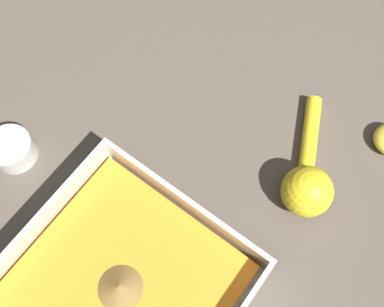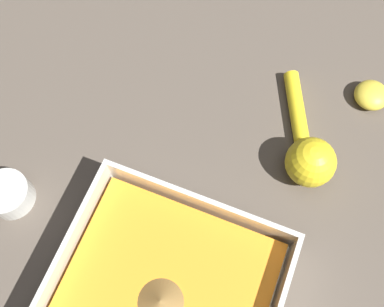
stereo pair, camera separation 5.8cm
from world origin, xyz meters
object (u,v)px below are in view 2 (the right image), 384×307
(lemon_squeezer, at_px, (308,153))
(lemon_half, at_px, (371,95))
(spice_bowl, at_px, (9,195))
(square_dish, at_px, (162,303))

(lemon_squeezer, height_order, lemon_half, lemon_squeezer)
(spice_bowl, xyz_separation_m, lemon_half, (-0.40, -0.32, -0.00))
(square_dish, height_order, spice_bowl, square_dish)
(square_dish, xyz_separation_m, lemon_half, (-0.17, -0.37, -0.01))
(spice_bowl, bearing_deg, square_dish, 167.94)
(square_dish, height_order, lemon_half, square_dish)
(lemon_half, bearing_deg, lemon_squeezer, 64.46)
(lemon_squeezer, distance_m, lemon_half, 0.14)
(lemon_squeezer, bearing_deg, lemon_half, 129.63)
(lemon_half, bearing_deg, square_dish, 65.69)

